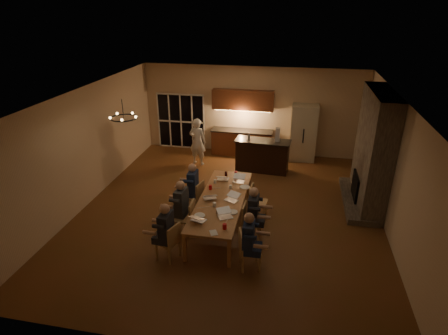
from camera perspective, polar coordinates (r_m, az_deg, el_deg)
floor at (r=10.31m, az=0.81°, el=-6.66°), size 9.00×9.00×0.00m
back_wall at (r=13.83m, az=4.27°, el=8.61°), size 8.00×0.04×3.20m
left_wall at (r=10.99m, az=-20.26°, el=3.03°), size 0.04×9.00×3.20m
right_wall at (r=9.77m, az=24.73°, el=-0.30°), size 0.04×9.00×3.20m
ceiling at (r=9.10m, az=0.93°, el=11.06°), size 8.00×9.00×0.04m
french_doors at (r=14.49m, az=-6.55°, el=6.98°), size 1.86×0.08×2.10m
fireplace at (r=10.79m, az=21.82°, el=2.41°), size 0.58×2.50×3.20m
kitchenette at (r=13.68m, az=2.79°, el=6.73°), size 2.24×0.68×2.40m
refrigerator at (r=13.57m, az=12.01°, el=5.18°), size 0.90×0.68×2.00m
dining_table at (r=9.54m, az=-0.37°, el=-6.79°), size 1.10×3.33×0.75m
bar_island at (r=12.56m, az=5.86°, el=1.82°), size 1.86×0.82×1.08m
chair_left_near at (r=8.46m, az=-8.59°, el=-10.99°), size 0.56×0.56×0.89m
chair_left_mid at (r=9.22m, az=-6.07°, el=-7.63°), size 0.44×0.44×0.89m
chair_left_far at (r=10.13m, az=-4.62°, el=-4.44°), size 0.53×0.53×0.89m
chair_right_near at (r=8.12m, az=3.99°, el=-12.42°), size 0.55×0.55×0.89m
chair_right_mid at (r=9.04m, az=4.31°, el=-8.25°), size 0.46×0.46×0.89m
chair_right_far at (r=9.89m, az=5.27°, el=-5.21°), size 0.48×0.48×0.89m
person_left_near at (r=8.30m, az=-8.78°, el=-9.70°), size 0.64×0.64×1.38m
person_right_near at (r=7.93m, az=3.73°, el=-11.26°), size 0.61×0.61×1.38m
person_left_mid at (r=9.20m, az=-6.48°, el=-5.94°), size 0.67×0.67×1.38m
person_right_mid at (r=8.87m, az=4.46°, el=-7.07°), size 0.61×0.61×1.38m
person_left_far at (r=10.09m, az=-4.73°, el=-3.01°), size 0.61×0.61×1.38m
standing_person at (r=12.94m, az=-4.05°, el=3.95°), size 0.67×0.51×1.66m
chandelier at (r=9.18m, az=-15.04°, el=7.32°), size 0.64×0.64×0.03m
laptop_a at (r=8.46m, az=-3.88°, el=-7.38°), size 0.40×0.37×0.23m
laptop_b at (r=8.54m, az=0.20°, el=-6.96°), size 0.42×0.40×0.23m
laptop_c at (r=9.35m, az=-2.19°, el=-4.06°), size 0.41×0.38×0.23m
laptop_d at (r=9.23m, az=1.12°, el=-4.44°), size 0.41×0.39×0.23m
laptop_e at (r=10.30m, az=-0.17°, el=-1.24°), size 0.33×0.29×0.23m
laptop_f at (r=10.16m, az=2.25°, el=-1.65°), size 0.34×0.30×0.23m
mug_front at (r=9.01m, az=-1.47°, el=-5.66°), size 0.09×0.09×0.10m
mug_mid at (r=9.83m, az=0.99°, el=-2.98°), size 0.08×0.08×0.10m
mug_back at (r=10.12m, az=-1.36°, el=-2.13°), size 0.08×0.08×0.10m
redcup_near at (r=8.17m, az=0.09°, el=-8.99°), size 0.09×0.09×0.12m
redcup_mid at (r=9.78m, az=-2.09°, el=-3.05°), size 0.08×0.08×0.12m
redcup_far at (r=10.58m, az=1.82°, el=-0.87°), size 0.08×0.08×0.12m
can_silver at (r=8.74m, az=-1.04°, el=-6.61°), size 0.06×0.06×0.12m
can_cola at (r=10.53m, az=0.30°, el=-0.97°), size 0.07×0.07×0.12m
plate_near at (r=8.79m, az=1.32°, el=-6.80°), size 0.24×0.24×0.02m
plate_left at (r=8.68m, az=-3.74°, el=-7.30°), size 0.25×0.25×0.02m
plate_far at (r=9.92m, az=3.18°, el=-2.99°), size 0.27×0.27×0.02m
notepad at (r=8.07m, az=-1.60°, el=-9.91°), size 0.23×0.26×0.01m
bar_bottle at (r=12.34m, az=3.81°, el=4.76°), size 0.08×0.08×0.24m
bar_blender at (r=12.28m, az=8.18°, el=4.99°), size 0.15×0.15×0.45m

